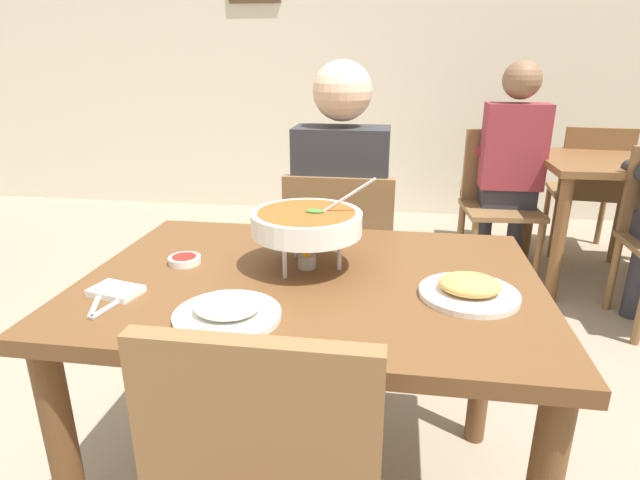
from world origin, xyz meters
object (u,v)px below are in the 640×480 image
at_px(dining_table_main, 312,316).
at_px(rice_plate, 227,310).
at_px(chair_diner_main, 340,265).
at_px(dining_table_far, 628,183).
at_px(chair_bg_window, 507,179).
at_px(chair_bg_corner, 588,184).
at_px(patron_bg_middle, 511,158).
at_px(curry_bowl, 307,223).
at_px(diner_main, 342,208).
at_px(appetizer_plate, 469,289).
at_px(sauce_dish, 185,260).
at_px(chair_bg_middle, 499,195).

bearing_deg(dining_table_main, rice_plate, -119.24).
height_order(chair_diner_main, dining_table_far, chair_diner_main).
bearing_deg(dining_table_far, chair_bg_window, 136.13).
distance_m(chair_bg_corner, patron_bg_middle, 0.77).
bearing_deg(chair_bg_corner, patron_bg_middle, -146.64).
distance_m(chair_diner_main, patron_bg_middle, 1.60).
height_order(chair_diner_main, curry_bowl, curry_bowl).
bearing_deg(chair_bg_window, diner_main, -119.56).
xyz_separation_m(diner_main, rice_plate, (-0.15, -1.00, 0.04)).
relative_size(diner_main, rice_plate, 5.46).
bearing_deg(dining_table_far, diner_main, -142.44).
height_order(dining_table_main, diner_main, diner_main).
xyz_separation_m(chair_bg_corner, patron_bg_middle, (-0.61, -0.40, 0.24)).
xyz_separation_m(chair_diner_main, dining_table_far, (1.56, 1.23, 0.12)).
bearing_deg(curry_bowl, dining_table_far, 49.97).
distance_m(diner_main, chair_bg_window, 2.02).
distance_m(appetizer_plate, sauce_dish, 0.78).
xyz_separation_m(dining_table_main, rice_plate, (-0.15, -0.26, 0.14)).
bearing_deg(curry_bowl, chair_bg_window, 67.38).
distance_m(chair_diner_main, curry_bowl, 0.75).
height_order(diner_main, dining_table_far, diner_main).
relative_size(sauce_dish, chair_bg_corner, 0.10).
bearing_deg(patron_bg_middle, chair_diner_main, -124.62).
bearing_deg(chair_bg_window, chair_bg_corner, -8.12).
relative_size(curry_bowl, chair_bg_corner, 0.37).
bearing_deg(chair_bg_window, chair_bg_middle, -106.37).
distance_m(appetizer_plate, patron_bg_middle, 2.13).
distance_m(dining_table_main, diner_main, 0.75).
relative_size(chair_bg_middle, chair_bg_corner, 1.00).
bearing_deg(chair_bg_corner, diner_main, -132.11).
distance_m(dining_table_main, rice_plate, 0.33).
bearing_deg(dining_table_main, appetizer_plate, -9.75).
bearing_deg(diner_main, dining_table_main, -90.00).
bearing_deg(chair_bg_corner, chair_bg_middle, -149.36).
height_order(dining_table_main, sauce_dish, sauce_dish).
xyz_separation_m(rice_plate, dining_table_far, (1.70, 2.20, -0.16)).
bearing_deg(patron_bg_middle, chair_bg_corner, 33.36).
height_order(sauce_dish, patron_bg_middle, patron_bg_middle).
xyz_separation_m(sauce_dish, patron_bg_middle, (1.27, 1.97, -0.03)).
height_order(rice_plate, chair_bg_window, chair_bg_window).
relative_size(chair_bg_corner, patron_bg_middle, 0.69).
height_order(curry_bowl, sauce_dish, curry_bowl).
height_order(dining_table_far, chair_bg_corner, chair_bg_corner).
distance_m(dining_table_main, chair_bg_window, 2.68).
bearing_deg(sauce_dish, rice_plate, -53.10).
bearing_deg(dining_table_far, chair_diner_main, -141.69).
height_order(dining_table_main, appetizer_plate, appetizer_plate).
distance_m(dining_table_main, sauce_dish, 0.39).
bearing_deg(dining_table_far, rice_plate, -127.75).
distance_m(chair_diner_main, sauce_dish, 0.81).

